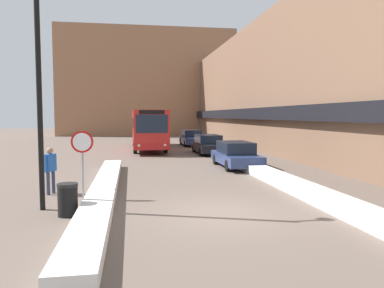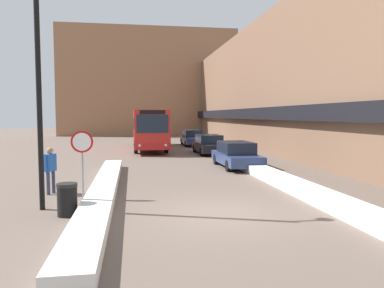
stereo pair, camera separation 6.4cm
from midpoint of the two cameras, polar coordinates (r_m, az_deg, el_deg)
name	(u,v)px [view 2 (the right image)]	position (r m, az deg, el deg)	size (l,w,h in m)	color
ground_plane	(220,214)	(11.28, 4.47, -10.53)	(160.00, 160.00, 0.00)	#66564C
building_row_right	(264,90)	(36.88, 10.92, 8.07)	(5.50, 60.00, 10.72)	brown
building_backdrop_far	(148,83)	(58.50, -6.63, 9.16)	(26.00, 8.00, 15.67)	#996B4C
snow_bank_left	(103,191)	(13.97, -13.24, -6.93)	(0.90, 15.46, 0.38)	silver
snow_bank_right	(304,190)	(14.25, 16.87, -6.69)	(0.90, 18.01, 0.42)	silver
city_bus	(149,128)	(32.60, -6.54, 2.39)	(2.60, 12.31, 3.32)	red
parked_car_front	(236,155)	(21.08, 6.84, -1.62)	(1.90, 4.65, 1.43)	navy
parked_car_middle	(209,144)	(28.37, 2.67, -0.05)	(1.93, 4.76, 1.45)	black
parked_car_back	(192,138)	(36.21, 0.09, 0.95)	(1.83, 4.63, 1.51)	navy
stop_sign	(82,149)	(13.50, -16.27, -0.81)	(0.76, 0.08, 2.37)	gray
street_lamp	(47,65)	(12.28, -21.07, 11.18)	(1.46, 0.36, 7.24)	black
pedestrian	(50,166)	(14.73, -20.65, -3.18)	(0.39, 0.52, 1.72)	#333851
trash_bin	(67,199)	(11.47, -18.32, -8.02)	(0.59, 0.59, 0.95)	black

